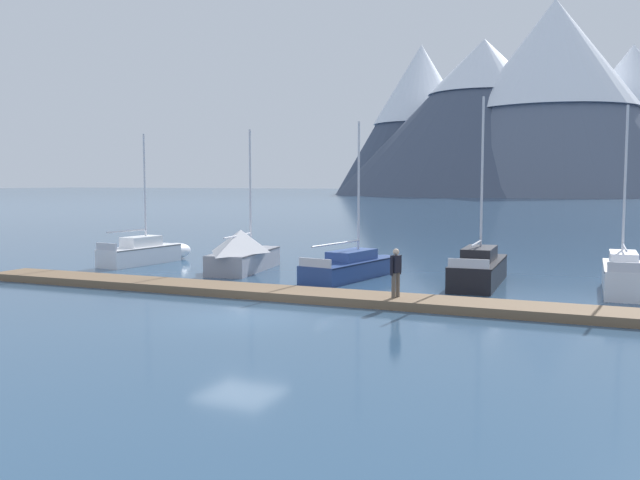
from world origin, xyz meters
name	(u,v)px	position (x,y,z in m)	size (l,w,h in m)	color
ground_plane	(240,317)	(0.00, 0.00, 0.00)	(700.00, 700.00, 0.00)	#2D4C6B
mountain_west_summit	(421,115)	(-61.72, 225.01, 28.31)	(60.75, 60.75, 53.10)	#424C60
mountain_central_massif	(483,115)	(-35.31, 205.64, 25.42)	(94.51, 94.51, 49.39)	#424C60
mountain_shoulder_ridge	(553,91)	(-13.71, 202.89, 31.51)	(84.42, 84.42, 58.82)	slate
mountain_east_summit	(631,117)	(7.79, 224.46, 24.76)	(68.30, 68.30, 47.43)	#4C566B
dock	(297,294)	(0.00, 4.00, 0.15)	(28.66, 3.09, 0.30)	brown
sailboat_nearest_berth	(148,252)	(-12.09, 10.51, 0.58)	(1.88, 6.22, 6.75)	white
sailboat_second_berth	(245,251)	(-5.90, 10.12, 0.93)	(2.99, 6.84, 6.82)	#93939E
sailboat_mid_dock_port	(356,266)	(-0.16, 10.19, 0.51)	(2.62, 7.09, 6.95)	navy
sailboat_mid_dock_starboard	(480,268)	(5.32, 10.61, 0.64)	(2.17, 6.79, 7.81)	black
sailboat_far_berth	(622,274)	(10.83, 10.78, 0.67)	(1.71, 5.97, 7.27)	silver
person_on_dock	(396,270)	(3.80, 4.04, 1.26)	(0.31, 0.57, 1.69)	brown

